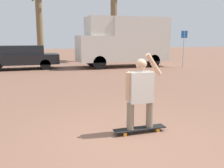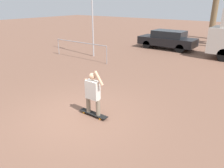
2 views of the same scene
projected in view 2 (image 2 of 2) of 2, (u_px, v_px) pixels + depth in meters
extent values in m
plane|color=brown|center=(78.00, 116.00, 7.03)|extent=(80.00, 80.00, 0.00)
cube|color=black|center=(93.00, 113.00, 7.05)|extent=(1.05, 0.22, 0.02)
cylinder|color=orange|center=(84.00, 113.00, 7.19)|extent=(0.07, 0.03, 0.07)
cylinder|color=orange|center=(87.00, 111.00, 7.33)|extent=(0.07, 0.03, 0.07)
cylinder|color=orange|center=(100.00, 119.00, 6.81)|extent=(0.07, 0.03, 0.07)
cylinder|color=orange|center=(104.00, 117.00, 6.94)|extent=(0.07, 0.03, 0.07)
cylinder|color=gray|center=(88.00, 104.00, 7.07)|extent=(0.14, 0.14, 0.52)
cylinder|color=gray|center=(98.00, 108.00, 6.84)|extent=(0.14, 0.14, 0.52)
cube|color=silver|center=(93.00, 90.00, 6.76)|extent=(0.46, 0.22, 0.59)
sphere|color=tan|center=(92.00, 76.00, 6.60)|extent=(0.21, 0.21, 0.21)
cylinder|color=tan|center=(86.00, 87.00, 6.89)|extent=(0.09, 0.09, 0.53)
cylinder|color=tan|center=(99.00, 78.00, 6.46)|extent=(0.35, 0.09, 0.44)
cylinder|color=black|center=(224.00, 55.00, 13.30)|extent=(0.80, 0.28, 0.80)
cube|color=black|center=(222.00, 34.00, 13.85)|extent=(0.04, 1.75, 0.78)
cylinder|color=black|center=(147.00, 44.00, 17.10)|extent=(0.61, 0.22, 0.61)
cylinder|color=black|center=(155.00, 42.00, 18.22)|extent=(0.61, 0.22, 0.61)
cylinder|color=black|center=(180.00, 49.00, 15.62)|extent=(0.61, 0.22, 0.61)
cylinder|color=black|center=(187.00, 45.00, 16.74)|extent=(0.61, 0.22, 0.61)
cube|color=black|center=(167.00, 41.00, 16.81)|extent=(4.29, 1.71, 0.58)
cube|color=black|center=(169.00, 34.00, 16.56)|extent=(2.36, 1.51, 0.51)
cylinder|color=brown|center=(216.00, 3.00, 20.50)|extent=(0.55, 0.55, 6.60)
cylinder|color=#B7B7BC|center=(92.00, 5.00, 13.59)|extent=(0.09, 0.09, 6.49)
cylinder|color=#99999E|center=(80.00, 42.00, 13.72)|extent=(4.23, 0.05, 0.05)
cylinder|color=#99999E|center=(59.00, 47.00, 15.08)|extent=(0.04, 0.04, 1.05)
cylinder|color=#99999E|center=(107.00, 55.00, 12.73)|extent=(0.04, 0.04, 1.05)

